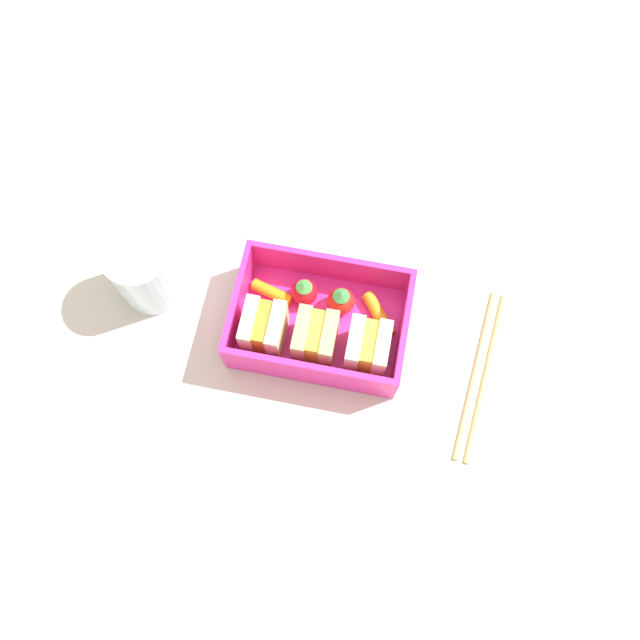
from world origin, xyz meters
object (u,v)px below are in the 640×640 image
carrot_stick_left (379,314)px  carrot_stick_far_left (272,292)px  strawberry_left (341,301)px  sandwich_center (264,328)px  chopstick_pair (481,374)px  sandwich_left (368,347)px  sandwich_center_left (316,338)px  drinking_glass (145,271)px  strawberry_far_left (304,292)px

carrot_stick_left → carrot_stick_far_left: 11.36cm
carrot_stick_left → strawberry_left: (4.08, -0.38, 0.88)cm
sandwich_center → strawberry_left: (-6.91, -4.75, -1.11)cm
carrot_stick_left → sandwich_center: bearing=21.7°
sandwich_center → chopstick_pair: size_ratio=0.29×
sandwich_left → sandwich_center: bearing=0.0°
sandwich_left → sandwich_center_left: 5.21cm
sandwich_center_left → sandwich_center: size_ratio=1.00×
carrot_stick_far_left → sandwich_left: bearing=156.7°
strawberry_left → drinking_glass: bearing=3.2°
sandwich_center_left → chopstick_pair: 17.55cm
sandwich_center → carrot_stick_left: sandwich_center is taller
sandwich_center → carrot_stick_left: size_ratio=1.07×
sandwich_left → strawberry_left: bearing=-53.6°
strawberry_left → sandwich_left: bearing=126.4°
chopstick_pair → carrot_stick_far_left: bearing=-10.2°
carrot_stick_left → drinking_glass: bearing=1.7°
sandwich_center → sandwich_center_left: bearing=180.0°
strawberry_left → strawberry_far_left: same height
sandwich_left → strawberry_far_left: sandwich_left is taller
strawberry_left → carrot_stick_far_left: strawberry_left is taller
carrot_stick_far_left → strawberry_far_left: bearing=-173.5°
strawberry_far_left → strawberry_left: bearing=175.8°
carrot_stick_left → carrot_stick_far_left: (11.36, -0.28, -0.04)cm
carrot_stick_far_left → chopstick_pair: (-22.77, 4.11, -1.48)cm
sandwich_left → strawberry_left: (3.51, -4.75, -1.11)cm
carrot_stick_left → strawberry_left: size_ratio=1.44×
sandwich_center → chopstick_pair: (-22.39, -0.54, -3.50)cm
drinking_glass → strawberry_far_left: bearing=-175.0°
strawberry_left → carrot_stick_left: bearing=174.6°
chopstick_pair → carrot_stick_left: bearing=-18.6°
drinking_glass → strawberry_left: bearing=-176.8°
sandwich_left → strawberry_left: size_ratio=1.54×
sandwich_center_left → drinking_glass: 18.79cm
sandwich_left → carrot_stick_left: 4.83cm
sandwich_center_left → carrot_stick_left: sandwich_center_left is taller
sandwich_center_left → chopstick_pair: (-17.19, -0.54, -3.50)cm
sandwich_center_left → drinking_glass: size_ratio=0.64×
sandwich_left → carrot_stick_far_left: sandwich_left is taller
carrot_stick_far_left → chopstick_pair: carrot_stick_far_left is taller
carrot_stick_left → carrot_stick_far_left: bearing=-1.4°
carrot_stick_far_left → sandwich_center: bearing=94.6°
carrot_stick_far_left → drinking_glass: size_ratio=0.54×
carrot_stick_left → sandwich_center_left: bearing=37.1°
sandwich_left → strawberry_far_left: 9.01cm
sandwich_center_left → strawberry_far_left: sandwich_center_left is taller
strawberry_left → drinking_glass: drinking_glass is taller
sandwich_center_left → strawberry_far_left: (2.18, -5.04, -1.15)cm
drinking_glass → chopstick_pair: bearing=175.0°
sandwich_center → carrot_stick_far_left: (0.37, -4.65, -2.02)cm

